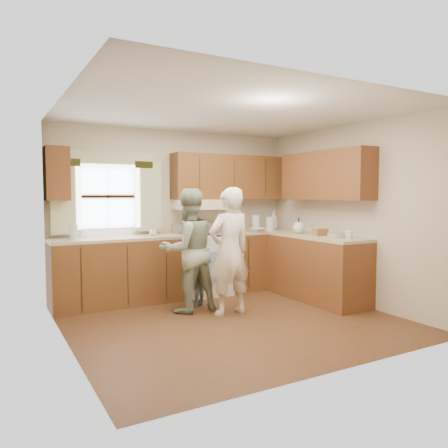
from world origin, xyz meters
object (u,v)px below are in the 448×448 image
woman_left (230,251)px  child (198,271)px  stove (203,264)px  woman_right (188,250)px

woman_left → child: 0.69m
child → stove: bearing=-156.0°
stove → woman_left: 1.23m
stove → woman_left: size_ratio=0.66×
stove → woman_right: size_ratio=0.67×
woman_left → child: (-0.17, 0.58, -0.33)m
woman_left → woman_right: (-0.40, 0.39, -0.01)m
woman_left → stove: bearing=-102.5°
stove → child: (-0.36, -0.59, 0.01)m
woman_left → woman_right: size_ratio=1.01×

